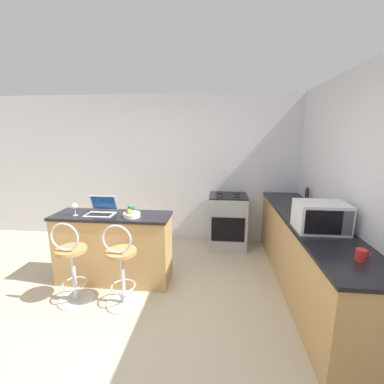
{
  "coord_description": "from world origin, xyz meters",
  "views": [
    {
      "loc": [
        0.84,
        -2.12,
        1.89
      ],
      "look_at": [
        0.44,
        1.85,
        1.02
      ],
      "focal_mm": 24.0,
      "sensor_mm": 36.0,
      "label": 1
    }
  ],
  "objects_px": {
    "bar_stool_far": "(121,268)",
    "storage_jar": "(310,206)",
    "pepper_mill": "(307,195)",
    "mug_red": "(361,255)",
    "stove_range": "(227,221)",
    "wine_glass_short": "(75,206)",
    "bar_stool_near": "(72,265)",
    "laptop": "(102,209)",
    "microwave": "(321,217)",
    "mug_green": "(131,209)",
    "fruit_bowl": "(131,214)"
  },
  "relations": [
    {
      "from": "bar_stool_far",
      "to": "storage_jar",
      "type": "height_order",
      "value": "storage_jar"
    },
    {
      "from": "pepper_mill",
      "to": "mug_red",
      "type": "distance_m",
      "value": 1.88
    },
    {
      "from": "stove_range",
      "to": "mug_red",
      "type": "relative_size",
      "value": 9.06
    },
    {
      "from": "wine_glass_short",
      "to": "pepper_mill",
      "type": "bearing_deg",
      "value": 17.32
    },
    {
      "from": "bar_stool_near",
      "to": "pepper_mill",
      "type": "distance_m",
      "value": 3.31
    },
    {
      "from": "laptop",
      "to": "pepper_mill",
      "type": "xyz_separation_m",
      "value": [
        2.8,
        0.85,
        0.05
      ]
    },
    {
      "from": "pepper_mill",
      "to": "storage_jar",
      "type": "distance_m",
      "value": 0.53
    },
    {
      "from": "bar_stool_far",
      "to": "mug_red",
      "type": "height_order",
      "value": "mug_red"
    },
    {
      "from": "laptop",
      "to": "microwave",
      "type": "xyz_separation_m",
      "value": [
        2.55,
        -0.35,
        0.1
      ]
    },
    {
      "from": "wine_glass_short",
      "to": "mug_green",
      "type": "bearing_deg",
      "value": 15.3
    },
    {
      "from": "stove_range",
      "to": "mug_green",
      "type": "distance_m",
      "value": 1.79
    },
    {
      "from": "fruit_bowl",
      "to": "mug_green",
      "type": "bearing_deg",
      "value": 108.69
    },
    {
      "from": "bar_stool_far",
      "to": "wine_glass_short",
      "type": "distance_m",
      "value": 1.01
    },
    {
      "from": "laptop",
      "to": "pepper_mill",
      "type": "relative_size",
      "value": 1.51
    },
    {
      "from": "stove_range",
      "to": "bar_stool_far",
      "type": "bearing_deg",
      "value": -125.28
    },
    {
      "from": "mug_red",
      "to": "wine_glass_short",
      "type": "bearing_deg",
      "value": 162.88
    },
    {
      "from": "pepper_mill",
      "to": "mug_green",
      "type": "height_order",
      "value": "pepper_mill"
    },
    {
      "from": "laptop",
      "to": "storage_jar",
      "type": "height_order",
      "value": "laptop"
    },
    {
      "from": "laptop",
      "to": "storage_jar",
      "type": "xyz_separation_m",
      "value": [
        2.68,
        0.34,
        0.03
      ]
    },
    {
      "from": "microwave",
      "to": "wine_glass_short",
      "type": "height_order",
      "value": "microwave"
    },
    {
      "from": "microwave",
      "to": "mug_red",
      "type": "relative_size",
      "value": 4.89
    },
    {
      "from": "pepper_mill",
      "to": "microwave",
      "type": "bearing_deg",
      "value": -101.81
    },
    {
      "from": "fruit_bowl",
      "to": "storage_jar",
      "type": "bearing_deg",
      "value": 11.13
    },
    {
      "from": "fruit_bowl",
      "to": "mug_green",
      "type": "distance_m",
      "value": 0.19
    },
    {
      "from": "wine_glass_short",
      "to": "fruit_bowl",
      "type": "bearing_deg",
      "value": 0.4
    },
    {
      "from": "bar_stool_far",
      "to": "laptop",
      "type": "distance_m",
      "value": 0.85
    },
    {
      "from": "bar_stool_far",
      "to": "pepper_mill",
      "type": "relative_size",
      "value": 4.26
    },
    {
      "from": "storage_jar",
      "to": "mug_green",
      "type": "distance_m",
      "value": 2.33
    },
    {
      "from": "bar_stool_near",
      "to": "mug_red",
      "type": "relative_size",
      "value": 9.73
    },
    {
      "from": "bar_stool_far",
      "to": "laptop",
      "type": "relative_size",
      "value": 2.82
    },
    {
      "from": "fruit_bowl",
      "to": "pepper_mill",
      "type": "distance_m",
      "value": 2.57
    },
    {
      "from": "stove_range",
      "to": "pepper_mill",
      "type": "distance_m",
      "value": 1.33
    },
    {
      "from": "microwave",
      "to": "fruit_bowl",
      "type": "xyz_separation_m",
      "value": [
        -2.13,
        0.24,
        -0.12
      ]
    },
    {
      "from": "laptop",
      "to": "mug_green",
      "type": "bearing_deg",
      "value": 10.78
    },
    {
      "from": "bar_stool_far",
      "to": "mug_red",
      "type": "distance_m",
      "value": 2.31
    },
    {
      "from": "pepper_mill",
      "to": "storage_jar",
      "type": "xyz_separation_m",
      "value": [
        -0.13,
        -0.52,
        -0.02
      ]
    },
    {
      "from": "mug_red",
      "to": "mug_green",
      "type": "xyz_separation_m",
      "value": [
        -2.26,
        1.08,
        -0.0
      ]
    },
    {
      "from": "mug_red",
      "to": "bar_stool_near",
      "type": "bearing_deg",
      "value": 169.97
    },
    {
      "from": "bar_stool_near",
      "to": "storage_jar",
      "type": "distance_m",
      "value": 3.0
    },
    {
      "from": "bar_stool_far",
      "to": "mug_green",
      "type": "bearing_deg",
      "value": 96.16
    },
    {
      "from": "fruit_bowl",
      "to": "mug_red",
      "type": "height_order",
      "value": "fruit_bowl"
    },
    {
      "from": "stove_range",
      "to": "mug_red",
      "type": "distance_m",
      "value": 2.48
    },
    {
      "from": "mug_red",
      "to": "storage_jar",
      "type": "height_order",
      "value": "storage_jar"
    },
    {
      "from": "laptop",
      "to": "wine_glass_short",
      "type": "relative_size",
      "value": 2.19
    },
    {
      "from": "bar_stool_near",
      "to": "bar_stool_far",
      "type": "height_order",
      "value": "same"
    },
    {
      "from": "microwave",
      "to": "pepper_mill",
      "type": "bearing_deg",
      "value": 78.19
    },
    {
      "from": "pepper_mill",
      "to": "storage_jar",
      "type": "bearing_deg",
      "value": -103.62
    },
    {
      "from": "microwave",
      "to": "mug_red",
      "type": "height_order",
      "value": "microwave"
    },
    {
      "from": "microwave",
      "to": "laptop",
      "type": "bearing_deg",
      "value": 172.23
    },
    {
      "from": "wine_glass_short",
      "to": "storage_jar",
      "type": "height_order",
      "value": "storage_jar"
    }
  ]
}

